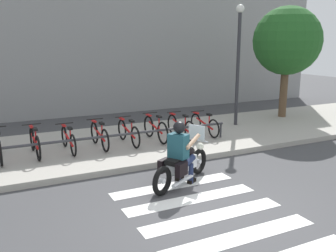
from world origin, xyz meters
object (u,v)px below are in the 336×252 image
Objects in this scene: bicycle_1 at (35,142)px; bicycle_5 at (155,129)px; bicycle_6 at (181,126)px; bicycle_4 at (128,132)px; bicycle_2 at (68,140)px; bicycle_3 at (100,135)px; tree_near_rack at (287,41)px; bicycle_7 at (204,124)px; rider at (180,149)px; motorcycle at (182,164)px; bike_rack at (121,135)px; street_lamp at (238,55)px.

bicycle_5 is at bearing -0.01° from bicycle_1.
bicycle_4 is at bearing -179.99° from bicycle_6.
bicycle_3 is at bearing -0.08° from bicycle_2.
bicycle_2 is 0.37× the size of tree_near_rack.
bicycle_7 is (1.71, 0.00, -0.03)m from bicycle_5.
tree_near_rack is (9.42, 1.12, 2.56)m from bicycle_1.
bicycle_1 is 0.96× the size of bicycle_6.
rider is 3.23m from bicycle_3.
motorcycle is 0.37m from rider.
tree_near_rack is (6.86, 1.12, 2.57)m from bicycle_4.
tree_near_rack is (7.71, 1.12, 2.56)m from bicycle_3.
bicycle_6 is (4.27, 0.00, -0.01)m from bicycle_1.
bicycle_4 is 1.71m from bicycle_6.
bicycle_5 is (2.56, -0.00, 0.03)m from bicycle_2.
bicycle_4 is (1.71, -0.00, 0.01)m from bicycle_2.
bicycle_5 is at bearing -0.04° from bicycle_2.
street_lamp is at bearing 15.08° from bike_rack.
bicycle_2 is 1.71m from bicycle_4.
bicycle_3 is (-0.98, 3.04, 0.05)m from motorcycle.
bike_rack is at bearing -167.03° from tree_near_rack.
bike_rack is at bearing -169.48° from bicycle_7.
rider is at bearing -129.12° from bicycle_7.
bicycle_1 is at bearing -179.99° from bicycle_3.
bicycle_6 is 2.21m from bike_rack.
bicycle_7 is at bearing 50.88° from rider.
bicycle_3 is 0.38× the size of street_lamp.
bicycle_4 is at bearing -179.98° from bicycle_7.
rider reaches higher than bicycle_7.
bike_rack is 7.88m from tree_near_rack.
motorcycle is 0.44× the size of street_lamp.
bicycle_5 is (0.73, 3.04, 0.06)m from motorcycle.
bicycle_4 is at bearing -0.03° from bicycle_2.
bicycle_1 is at bearing 179.99° from bicycle_5.
bicycle_4 is (-0.13, 3.04, 0.05)m from motorcycle.
motorcycle reaches higher than bicycle_2.
bicycle_1 reaches higher than bicycle_4.
bike_rack is (-0.43, -0.55, 0.08)m from bicycle_4.
bicycle_3 is 2.56m from bicycle_6.
bicycle_2 is (0.85, 0.00, -0.02)m from bicycle_1.
motorcycle is at bearing 27.27° from rider.
bicycle_4 is 0.39× the size of street_lamp.
bicycle_1 reaches higher than bicycle_2.
rider reaches higher than bike_rack.
rider is 0.22× the size of bike_rack.
tree_near_rack reaches higher than bicycle_5.
bicycle_3 is at bearing 0.01° from bicycle_1.
street_lamp is (4.32, 0.72, 2.09)m from bicycle_4.
bicycle_1 is 0.99× the size of bicycle_4.
street_lamp reaches higher than motorcycle.
bicycle_1 reaches higher than bike_rack.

